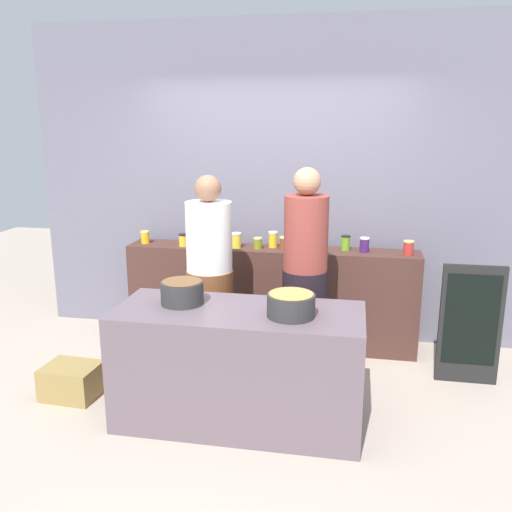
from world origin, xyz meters
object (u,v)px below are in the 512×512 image
object	(u,v)px
cooking_pot_left	(182,292)
preserve_jar_1	(183,240)
preserve_jar_5	(236,240)
preserve_jar_4	(228,239)
preserve_jar_0	(145,237)
preserve_jar_11	(364,245)
preserve_jar_10	(346,243)
preserve_jar_12	(408,248)
preserve_jar_3	(213,240)
cook_with_tongs	(210,288)
chalkboard_sign	(470,324)
preserve_jar_6	(258,243)
preserve_jar_7	(273,239)
cooking_pot_center	(291,305)
preserve_jar_9	(307,244)
cook_in_cap	(305,289)
bread_crate	(72,381)
preserve_jar_2	(197,237)
preserve_jar_8	(284,243)

from	to	relation	value
cooking_pot_left	preserve_jar_1	bearing A→B (deg)	107.55
preserve_jar_5	preserve_jar_4	bearing A→B (deg)	134.90
preserve_jar_0	preserve_jar_11	xyz separation A→B (m)	(2.06, 0.02, 0.01)
preserve_jar_10	preserve_jar_12	size ratio (longest dim) A/B	1.06
preserve_jar_3	cook_with_tongs	bearing A→B (deg)	-77.67
preserve_jar_4	chalkboard_sign	xyz separation A→B (m)	(2.11, -0.55, -0.50)
preserve_jar_6	preserve_jar_7	distance (m)	0.16
cooking_pot_center	preserve_jar_6	bearing A→B (deg)	108.76
preserve_jar_1	preserve_jar_12	bearing A→B (deg)	0.85
preserve_jar_12	cooking_pot_left	world-z (taller)	preserve_jar_12
cooking_pot_left	preserve_jar_9	bearing A→B (deg)	59.98
preserve_jar_11	cook_in_cap	world-z (taller)	cook_in_cap
preserve_jar_6	preserve_jar_12	distance (m)	1.34
preserve_jar_10	bread_crate	bearing A→B (deg)	-146.26
cook_in_cap	bread_crate	size ratio (longest dim) A/B	4.25
preserve_jar_2	cook_in_cap	xyz separation A→B (m)	(1.10, -0.76, -0.22)
preserve_jar_10	preserve_jar_0	bearing A→B (deg)	-177.91
cooking_pot_center	preserve_jar_2	bearing A→B (deg)	125.86
preserve_jar_5	cook_in_cap	xyz separation A→B (m)	(0.70, -0.68, -0.22)
preserve_jar_10	preserve_jar_11	world-z (taller)	preserve_jar_10
preserve_jar_1	preserve_jar_8	world-z (taller)	preserve_jar_8
preserve_jar_10	cook_with_tongs	distance (m)	1.34
preserve_jar_0	preserve_jar_3	world-z (taller)	preserve_jar_3
cook_with_tongs	preserve_jar_0	bearing A→B (deg)	139.59
preserve_jar_8	preserve_jar_12	distance (m)	1.09
cooking_pot_left	preserve_jar_10	bearing A→B (deg)	51.81
preserve_jar_7	cooking_pot_center	bearing A→B (deg)	-76.82
preserve_jar_3	preserve_jar_8	world-z (taller)	same
preserve_jar_0	preserve_jar_10	bearing A→B (deg)	2.09
preserve_jar_4	preserve_jar_6	distance (m)	0.32
preserve_jar_2	preserve_jar_4	size ratio (longest dim) A/B	1.31
preserve_jar_5	cooking_pot_center	bearing A→B (deg)	-64.27
preserve_jar_4	preserve_jar_6	size ratio (longest dim) A/B	1.02
preserve_jar_2	preserve_jar_12	xyz separation A→B (m)	(1.94, -0.07, -0.01)
preserve_jar_1	preserve_jar_4	size ratio (longest dim) A/B	1.10
preserve_jar_4	cook_with_tongs	distance (m)	0.82
preserve_jar_0	preserve_jar_12	xyz separation A→B (m)	(2.44, -0.02, 0.00)
cooking_pot_center	preserve_jar_8	bearing A→B (deg)	99.42
preserve_jar_1	preserve_jar_4	xyz separation A→B (m)	(0.40, 0.12, -0.01)
preserve_jar_7	preserve_jar_10	xyz separation A→B (m)	(0.67, 0.01, -0.01)
preserve_jar_11	preserve_jar_12	size ratio (longest dim) A/B	1.05
preserve_jar_3	cooking_pot_center	bearing A→B (deg)	-57.54
preserve_jar_0	cooking_pot_left	world-z (taller)	preserve_jar_0
preserve_jar_3	preserve_jar_4	world-z (taller)	preserve_jar_3
preserve_jar_0	preserve_jar_1	world-z (taller)	preserve_jar_0
preserve_jar_7	preserve_jar_12	distance (m)	1.21
preserve_jar_10	preserve_jar_5	bearing A→B (deg)	-174.22
preserve_jar_5	bread_crate	size ratio (longest dim) A/B	0.35
preserve_jar_9	cook_in_cap	bearing A→B (deg)	-86.19
preserve_jar_2	cook_in_cap	bearing A→B (deg)	-34.71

